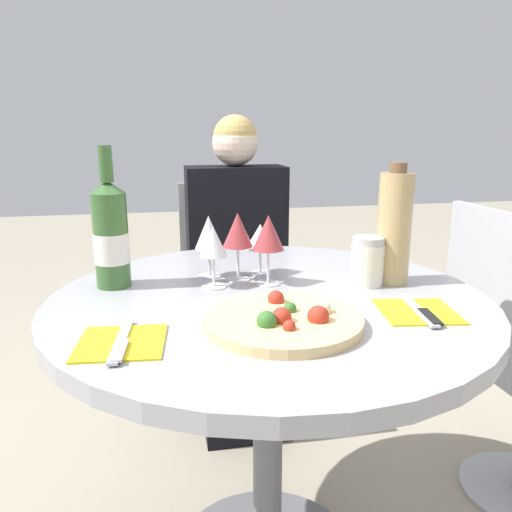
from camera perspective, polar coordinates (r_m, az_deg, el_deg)
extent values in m
cylinder|color=slate|center=(1.31, 1.35, -20.57)|extent=(0.07, 0.07, 0.70)
cylinder|color=#9E9EA3|center=(1.14, 1.45, -5.33)|extent=(0.99, 0.99, 0.04)
cylinder|color=#ADADB2|center=(2.20, -2.11, -16.32)|extent=(0.37, 0.37, 0.01)
cylinder|color=#ADADB2|center=(2.10, -2.16, -11.28)|extent=(0.06, 0.06, 0.44)
cube|color=#ADADB2|center=(2.01, -2.22, -5.22)|extent=(0.41, 0.41, 0.03)
cube|color=#ADADB2|center=(2.13, -3.14, 2.51)|extent=(0.41, 0.02, 0.44)
cube|color=black|center=(1.96, -1.42, -12.75)|extent=(0.32, 0.30, 0.47)
cube|color=black|center=(1.93, -2.30, 2.50)|extent=(0.37, 0.18, 0.52)
sphere|color=beige|center=(1.89, -2.41, 12.79)|extent=(0.17, 0.17, 0.17)
sphere|color=tan|center=(1.89, -2.41, 13.43)|extent=(0.16, 0.16, 0.16)
cube|color=#ADADB2|center=(1.54, 25.36, -3.49)|extent=(0.02, 0.41, 0.44)
cylinder|color=#E5C17F|center=(0.97, 3.07, -7.36)|extent=(0.31, 0.31, 0.02)
sphere|color=beige|center=(0.98, 7.66, -6.02)|extent=(0.03, 0.03, 0.03)
sphere|color=#B22D1E|center=(0.90, 3.82, -8.08)|extent=(0.02, 0.02, 0.02)
sphere|color=#B22D1E|center=(0.93, 2.95, -7.00)|extent=(0.04, 0.04, 0.04)
sphere|color=#336B28|center=(0.98, 3.91, -6.03)|extent=(0.03, 0.03, 0.03)
sphere|color=#336B28|center=(0.91, 1.23, -7.44)|extent=(0.04, 0.04, 0.04)
sphere|color=#B22D1E|center=(1.03, 2.29, -4.89)|extent=(0.03, 0.03, 0.03)
sphere|color=#B22D1E|center=(0.94, 7.12, -6.86)|extent=(0.04, 0.04, 0.04)
cylinder|color=#38602D|center=(1.22, -16.22, 1.72)|extent=(0.08, 0.08, 0.22)
cone|color=#38602D|center=(1.20, -16.63, 7.60)|extent=(0.08, 0.08, 0.03)
cylinder|color=#38602D|center=(1.20, -16.81, 10.06)|extent=(0.03, 0.03, 0.08)
cylinder|color=silver|center=(1.23, -16.16, 0.90)|extent=(0.08, 0.08, 0.07)
cylinder|color=tan|center=(1.25, 15.50, 3.01)|extent=(0.08, 0.08, 0.27)
cylinder|color=brown|center=(1.23, 15.95, 9.70)|extent=(0.04, 0.04, 0.02)
cylinder|color=silver|center=(1.23, 12.58, -0.97)|extent=(0.08, 0.08, 0.10)
cylinder|color=#B2B2B7|center=(1.22, 12.73, 1.73)|extent=(0.08, 0.08, 0.02)
cylinder|color=silver|center=(1.20, -4.81, -3.49)|extent=(0.06, 0.06, 0.00)
cylinder|color=silver|center=(1.19, -4.85, -1.72)|extent=(0.01, 0.01, 0.07)
cone|color=silver|center=(1.17, -4.92, 1.72)|extent=(0.07, 0.07, 0.07)
cylinder|color=silver|center=(1.29, -5.30, -2.25)|extent=(0.06, 0.06, 0.00)
cylinder|color=silver|center=(1.28, -5.34, -0.68)|extent=(0.01, 0.01, 0.07)
cone|color=silver|center=(1.26, -5.42, 2.71)|extent=(0.07, 0.07, 0.08)
cylinder|color=silver|center=(1.25, -2.05, -2.68)|extent=(0.06, 0.06, 0.00)
cylinder|color=silver|center=(1.24, -2.06, -0.78)|extent=(0.01, 0.01, 0.08)
cone|color=#9E383D|center=(1.22, -2.10, 3.01)|extent=(0.07, 0.07, 0.08)
cylinder|color=silver|center=(1.31, 0.48, -1.93)|extent=(0.06, 0.06, 0.00)
cylinder|color=silver|center=(1.30, 0.48, -0.53)|extent=(0.01, 0.01, 0.06)
cone|color=silver|center=(1.28, 0.49, 2.24)|extent=(0.08, 0.08, 0.07)
cylinder|color=silver|center=(1.22, 1.39, -3.12)|extent=(0.06, 0.06, 0.00)
cylinder|color=silver|center=(1.21, 1.40, -1.17)|extent=(0.01, 0.01, 0.08)
cone|color=#9E383D|center=(1.19, 1.43, 2.71)|extent=(0.08, 0.08, 0.08)
cube|color=yellow|center=(0.92, -15.14, -9.53)|extent=(0.16, 0.16, 0.00)
cube|color=silver|center=(0.92, -15.15, -9.27)|extent=(0.04, 0.19, 0.00)
cube|color=silver|center=(0.88, -15.34, -10.34)|extent=(0.03, 0.09, 0.00)
cube|color=yellow|center=(1.09, 17.98, -6.05)|extent=(0.17, 0.17, 0.00)
cube|color=silver|center=(1.08, 18.00, -5.82)|extent=(0.05, 0.19, 0.00)
cube|color=black|center=(1.05, 19.28, -6.54)|extent=(0.03, 0.09, 0.00)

